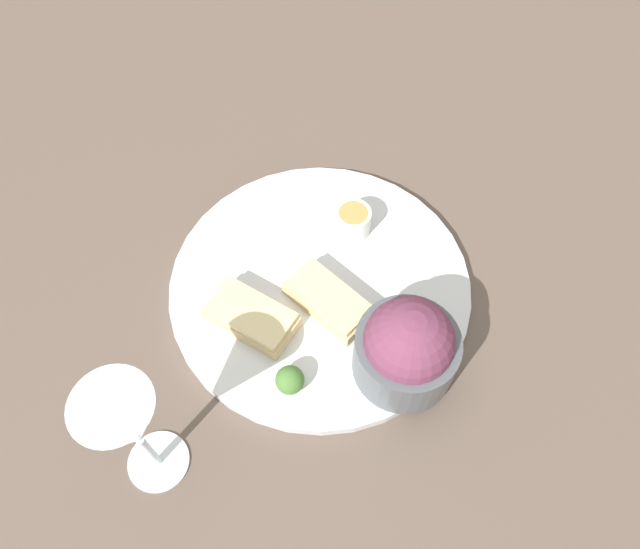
% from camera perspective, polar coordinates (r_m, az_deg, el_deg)
% --- Properties ---
extents(ground_plane, '(4.00, 4.00, 0.00)m').
position_cam_1_polar(ground_plane, '(0.75, 0.00, -1.34)').
color(ground_plane, brown).
extents(dinner_plate, '(0.36, 0.36, 0.01)m').
position_cam_1_polar(dinner_plate, '(0.74, 0.00, -1.07)').
color(dinner_plate, silver).
rests_on(dinner_plate, ground_plane).
extents(salad_bowl, '(0.11, 0.11, 0.11)m').
position_cam_1_polar(salad_bowl, '(0.65, 7.97, -6.66)').
color(salad_bowl, '#4C5156').
rests_on(salad_bowl, dinner_plate).
extents(sauce_ramekin, '(0.04, 0.04, 0.03)m').
position_cam_1_polar(sauce_ramekin, '(0.77, 3.03, 5.00)').
color(sauce_ramekin, white).
rests_on(sauce_ramekin, dinner_plate).
extents(cheese_toast_near, '(0.11, 0.07, 0.03)m').
position_cam_1_polar(cheese_toast_near, '(0.71, -6.29, -3.84)').
color(cheese_toast_near, '#D1B27F').
rests_on(cheese_toast_near, dinner_plate).
extents(cheese_toast_far, '(0.11, 0.08, 0.03)m').
position_cam_1_polar(cheese_toast_far, '(0.71, 0.80, -2.34)').
color(cheese_toast_far, '#D1B27F').
rests_on(cheese_toast_far, dinner_plate).
extents(wine_glass, '(0.07, 0.07, 0.17)m').
position_cam_1_polar(wine_glass, '(0.58, -17.14, -13.10)').
color(wine_glass, silver).
rests_on(wine_glass, ground_plane).
extents(garnish, '(0.03, 0.03, 0.03)m').
position_cam_1_polar(garnish, '(0.67, -2.77, -9.60)').
color(garnish, '#477533').
rests_on(garnish, dinner_plate).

